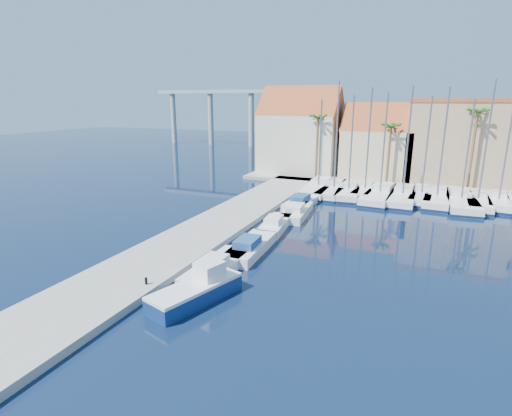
{
  "coord_description": "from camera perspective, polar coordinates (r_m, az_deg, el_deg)",
  "views": [
    {
      "loc": [
        8.65,
        -14.98,
        11.71
      ],
      "look_at": [
        -4.01,
        14.74,
        3.0
      ],
      "focal_mm": 28.0,
      "sensor_mm": 36.0,
      "label": 1
    }
  ],
  "objects": [
    {
      "name": "ground",
      "position": [
        20.89,
        -6.07,
        -19.1
      ],
      "size": [
        260.0,
        260.0,
        0.0
      ],
      "primitive_type": "plane",
      "color": "black",
      "rests_on": "ground"
    },
    {
      "name": "quay_west",
      "position": [
        35.41,
        -8.26,
        -3.96
      ],
      "size": [
        6.0,
        77.0,
        0.5
      ],
      "primitive_type": "cube",
      "color": "gray",
      "rests_on": "ground"
    },
    {
      "name": "shore_north",
      "position": [
        64.03,
        23.93,
        3.48
      ],
      "size": [
        54.0,
        16.0,
        0.5
      ],
      "primitive_type": "cube",
      "color": "gray",
      "rests_on": "ground"
    },
    {
      "name": "bollard",
      "position": [
        26.47,
        -15.42,
        -10.02
      ],
      "size": [
        0.18,
        0.18,
        0.45
      ],
      "primitive_type": "cylinder",
      "color": "black",
      "rests_on": "quay_west"
    },
    {
      "name": "fishing_boat",
      "position": [
        24.8,
        -8.32,
        -11.44
      ],
      "size": [
        3.72,
        6.37,
        2.11
      ],
      "rotation": [
        0.0,
        0.0,
        -0.3
      ],
      "color": "navy",
      "rests_on": "ground"
    },
    {
      "name": "motorboat_west_0",
      "position": [
        28.18,
        -5.72,
        -8.42
      ],
      "size": [
        2.26,
        6.94,
        1.4
      ],
      "rotation": [
        0.0,
        0.0,
        -0.01
      ],
      "color": "white",
      "rests_on": "ground"
    },
    {
      "name": "motorboat_west_1",
      "position": [
        31.79,
        -0.84,
        -5.54
      ],
      "size": [
        2.48,
        6.94,
        1.4
      ],
      "rotation": [
        0.0,
        0.0,
        0.04
      ],
      "color": "white",
      "rests_on": "ground"
    },
    {
      "name": "motorboat_west_2",
      "position": [
        37.42,
        2.74,
        -2.34
      ],
      "size": [
        2.57,
        6.29,
        1.4
      ],
      "rotation": [
        0.0,
        0.0,
        0.1
      ],
      "color": "white",
      "rests_on": "ground"
    },
    {
      "name": "motorboat_west_3",
      "position": [
        41.86,
        5.77,
        -0.51
      ],
      "size": [
        2.81,
        7.15,
        1.4
      ],
      "rotation": [
        0.0,
        0.0,
        0.08
      ],
      "color": "white",
      "rests_on": "ground"
    },
    {
      "name": "motorboat_west_4",
      "position": [
        46.12,
        6.62,
        0.93
      ],
      "size": [
        2.84,
        7.36,
        1.4
      ],
      "rotation": [
        0.0,
        0.0,
        -0.07
      ],
      "color": "white",
      "rests_on": "ground"
    },
    {
      "name": "sailboat_0",
      "position": [
        53.67,
        9.05,
        2.91
      ],
      "size": [
        3.44,
        12.03,
        11.86
      ],
      "rotation": [
        0.0,
        0.0,
        0.02
      ],
      "color": "white",
      "rests_on": "ground"
    },
    {
      "name": "sailboat_1",
      "position": [
        52.86,
        11.22,
        2.66
      ],
      "size": [
        3.28,
        10.77,
        13.99
      ],
      "rotation": [
        0.0,
        0.0,
        -0.04
      ],
      "color": "white",
      "rests_on": "ground"
    },
    {
      "name": "sailboat_2",
      "position": [
        52.49,
        13.13,
        2.45
      ],
      "size": [
        3.61,
        10.54,
        12.38
      ],
      "rotation": [
        0.0,
        0.0,
        0.09
      ],
      "color": "white",
      "rests_on": "ground"
    },
    {
      "name": "sailboat_3",
      "position": [
        53.03,
        15.4,
        2.48
      ],
      "size": [
        2.76,
        8.58,
        13.22
      ],
      "rotation": [
        0.0,
        0.0,
        -0.06
      ],
      "color": "white",
      "rests_on": "ground"
    },
    {
      "name": "sailboat_4",
      "position": [
        51.77,
        17.42,
        1.95
      ],
      "size": [
        4.0,
        12.02,
        12.63
      ],
      "rotation": [
        0.0,
        0.0,
        -0.08
      ],
      "color": "white",
      "rests_on": "ground"
    },
    {
      "name": "sailboat_5",
      "position": [
        51.6,
        20.25,
        1.69
      ],
      "size": [
        3.23,
        11.27,
        13.4
      ],
      "rotation": [
        0.0,
        0.0,
        -0.02
      ],
      "color": "white",
      "rests_on": "ground"
    },
    {
      "name": "sailboat_6",
      "position": [
        52.67,
        22.59,
        1.73
      ],
      "size": [
        2.97,
        9.4,
        12.22
      ],
      "rotation": [
        0.0,
        0.0,
        -0.06
      ],
      "color": "white",
      "rests_on": "ground"
    },
    {
      "name": "sailboat_7",
      "position": [
        52.18,
        24.43,
        1.41
      ],
      "size": [
        3.3,
        10.58,
        13.18
      ],
      "rotation": [
        0.0,
        0.0,
        -0.05
      ],
      "color": "white",
      "rests_on": "ground"
    },
    {
      "name": "sailboat_8",
      "position": [
        51.99,
        27.14,
        1.02
      ],
      "size": [
        3.87,
        12.13,
        11.95
      ],
      "rotation": [
        0.0,
        0.0,
        0.06
      ],
      "color": "white",
      "rests_on": "ground"
    },
    {
      "name": "sailboat_9",
      "position": [
        52.47,
        29.06,
        0.95
      ],
      "size": [
        2.65,
        9.61,
        13.94
      ],
      "rotation": [
        0.0,
        0.0,
        -0.01
      ],
      "color": "white",
      "rests_on": "ground"
    },
    {
      "name": "sailboat_10",
      "position": [
        53.31,
        31.29,
        0.87
      ],
      "size": [
        2.93,
        8.59,
        13.41
      ],
      "rotation": [
        0.0,
        0.0,
        -0.08
      ],
      "color": "white",
      "rests_on": "ground"
    },
    {
      "name": "building_0",
      "position": [
        64.93,
        6.41,
        10.42
      ],
      "size": [
        12.3,
        9.0,
        13.5
      ],
      "color": "beige",
      "rests_on": "shore_north"
    },
    {
      "name": "building_1",
      "position": [
        62.67,
        17.05,
        8.56
      ],
      "size": [
        10.3,
        8.0,
        11.0
      ],
      "color": "beige",
      "rests_on": "shore_north"
    },
    {
      "name": "building_2",
      "position": [
        63.37,
        27.24,
        8.51
      ],
      "size": [
        14.2,
        10.2,
        11.5
      ],
      "color": "tan",
      "rests_on": "shore_north"
    },
    {
      "name": "palm_0",
      "position": [
        58.89,
        8.85,
        12.36
      ],
      "size": [
        2.6,
        2.6,
        10.15
      ],
      "color": "brown",
      "rests_on": "shore_north"
    },
    {
      "name": "palm_1",
      "position": [
        57.28,
        18.71,
        10.74
      ],
      "size": [
        2.6,
        2.6,
        9.15
      ],
      "color": "brown",
      "rests_on": "shore_north"
    },
    {
      "name": "palm_2",
      "position": [
        57.26,
        29.07,
        11.55
      ],
      "size": [
        2.6,
        2.6,
        11.15
      ],
      "color": "brown",
      "rests_on": "shore_north"
    },
    {
      "name": "viaduct",
      "position": [
        108.1,
        -3.23,
        14.29
      ],
      "size": [
        48.0,
        2.2,
        14.45
      ],
      "color": "#9E9E99",
      "rests_on": "ground"
    }
  ]
}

